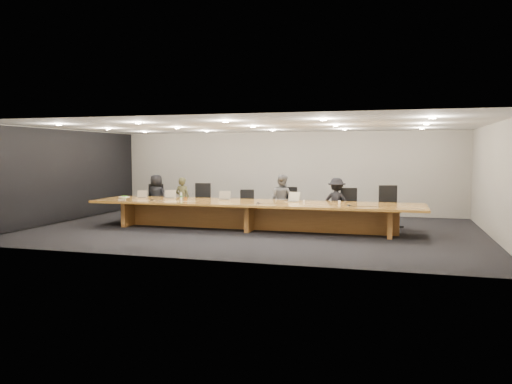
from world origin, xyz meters
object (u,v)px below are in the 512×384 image
chair_mid_left (247,206)px  water_bottle (181,196)px  chair_far_right (390,207)px  mic_center (258,203)px  chair_right (350,207)px  person_b (183,199)px  person_c (282,199)px  person_d (336,202)px  conference_table (253,210)px  chair_left (201,202)px  mic_right (349,205)px  chair_mid_right (290,205)px  laptop_d (292,197)px  paper_cup_far (339,202)px  laptop_a (141,194)px  chair_far_left (155,201)px  amber_mug (185,199)px  paper_cup_near (304,202)px  mic_left (152,200)px  person_a (156,197)px  laptop_c (224,195)px  laptop_b (170,194)px  av_box (122,199)px

chair_mid_left → water_bottle: 2.02m
chair_far_right → mic_center: 3.67m
chair_far_right → chair_right: bearing=170.4°
person_b → mic_center: bearing=158.5°
person_c → person_d: 1.59m
conference_table → chair_left: 2.42m
chair_mid_left → mic_right: bearing=-38.5°
chair_mid_right → chair_mid_left: bearing=171.8°
laptop_d → paper_cup_far: (1.31, -0.22, -0.10)m
laptop_a → laptop_d: laptop_d is taller
chair_left → chair_right: 4.55m
conference_table → mic_center: (0.23, -0.32, 0.25)m
chair_far_left → paper_cup_far: bearing=-30.5°
amber_mug → paper_cup_near: 3.32m
chair_far_left → chair_left: 1.52m
laptop_d → mic_center: size_ratio=2.82×
conference_table → chair_mid_right: bearing=61.5°
mic_left → person_d: bearing=17.2°
water_bottle → chair_mid_left: bearing=38.3°
person_a → amber_mug: 2.08m
person_b → laptop_c: person_b is taller
laptop_b → laptop_c: 1.67m
water_bottle → mic_left: bearing=-155.9°
amber_mug → laptop_b: bearing=147.1°
laptop_b → conference_table: bearing=-20.7°
laptop_a → paper_cup_far: bearing=-16.7°
laptop_a → amber_mug: 1.61m
chair_far_right → person_c: size_ratio=0.83×
chair_right → paper_cup_far: size_ratio=13.80×
chair_mid_right → person_b: person_b is taller
laptop_b → water_bottle: size_ratio=1.59×
chair_right → laptop_b: size_ratio=3.50×
chair_mid_right → mic_right: (1.87, -1.63, 0.22)m
person_b → person_c: person_c is taller
water_bottle → av_box: size_ratio=1.02×
chair_right → water_bottle: bearing=175.4°
chair_far_right → mic_left: size_ratio=9.69×
person_c → person_d: bearing=-159.5°
chair_left → person_c: bearing=-3.8°
laptop_b → mic_right: 5.28m
chair_mid_left → person_d: bearing=-13.1°
paper_cup_far → chair_left: bearing=164.9°
person_b → person_d: 4.71m
chair_mid_left → mic_right: (3.15, -1.53, 0.27)m
laptop_c → chair_right: bearing=4.6°
conference_table → laptop_b: size_ratio=28.24×
laptop_c → paper_cup_near: 2.37m
person_d → laptop_c: bearing=21.9°
chair_far_left → person_c: size_ratio=0.77×
mic_left → mic_right: size_ratio=0.93×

